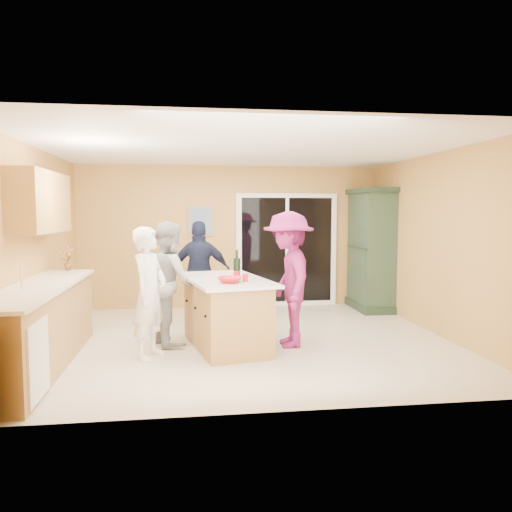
{
  "coord_description": "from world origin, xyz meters",
  "views": [
    {
      "loc": [
        -0.76,
        -6.68,
        1.75
      ],
      "look_at": [
        0.15,
        0.1,
        1.15
      ],
      "focal_mm": 35.0,
      "sensor_mm": 36.0,
      "label": 1
    }
  ],
  "objects": [
    {
      "name": "floor",
      "position": [
        0.0,
        0.0,
        0.0
      ],
      "size": [
        5.5,
        5.5,
        0.0
      ],
      "primitive_type": "plane",
      "color": "beige",
      "rests_on": "ground"
    },
    {
      "name": "ceiling",
      "position": [
        0.0,
        0.0,
        2.6
      ],
      "size": [
        5.5,
        5.0,
        0.1
      ],
      "primitive_type": "cube",
      "color": "white",
      "rests_on": "wall_back"
    },
    {
      "name": "wall_back",
      "position": [
        0.0,
        2.5,
        1.3
      ],
      "size": [
        5.5,
        0.1,
        2.6
      ],
      "primitive_type": "cube",
      "color": "#E7B05F",
      "rests_on": "ground"
    },
    {
      "name": "wall_front",
      "position": [
        0.0,
        -2.5,
        1.3
      ],
      "size": [
        5.5,
        0.1,
        2.6
      ],
      "primitive_type": "cube",
      "color": "#E7B05F",
      "rests_on": "ground"
    },
    {
      "name": "wall_left",
      "position": [
        -2.75,
        0.0,
        1.3
      ],
      "size": [
        0.1,
        5.0,
        2.6
      ],
      "primitive_type": "cube",
      "color": "#E7B05F",
      "rests_on": "ground"
    },
    {
      "name": "wall_right",
      "position": [
        2.75,
        0.0,
        1.3
      ],
      "size": [
        0.1,
        5.0,
        2.6
      ],
      "primitive_type": "cube",
      "color": "#E7B05F",
      "rests_on": "ground"
    },
    {
      "name": "left_cabinet_run",
      "position": [
        -2.45,
        -1.05,
        0.46
      ],
      "size": [
        0.65,
        3.05,
        1.24
      ],
      "color": "#A57740",
      "rests_on": "floor"
    },
    {
      "name": "upper_cabinets",
      "position": [
        -2.58,
        -0.2,
        1.88
      ],
      "size": [
        0.35,
        1.6,
        0.75
      ],
      "primitive_type": "cube",
      "color": "#A57740",
      "rests_on": "wall_left"
    },
    {
      "name": "sliding_door",
      "position": [
        1.05,
        2.46,
        1.05
      ],
      "size": [
        1.9,
        0.07,
        2.1
      ],
      "color": "white",
      "rests_on": "floor"
    },
    {
      "name": "framed_picture",
      "position": [
        -0.55,
        2.48,
        1.6
      ],
      "size": [
        0.46,
        0.04,
        0.56
      ],
      "color": "#A68853",
      "rests_on": "wall_back"
    },
    {
      "name": "kitchen_island",
      "position": [
        -0.3,
        -0.31,
        0.42
      ],
      "size": [
        1.26,
        1.87,
        0.9
      ],
      "rotation": [
        0.0,
        0.0,
        0.21
      ],
      "color": "#A57740",
      "rests_on": "floor"
    },
    {
      "name": "green_hutch",
      "position": [
        2.49,
        1.9,
        1.06
      ],
      "size": [
        0.62,
        1.18,
        2.17
      ],
      "color": "#1E3123",
      "rests_on": "floor"
    },
    {
      "name": "woman_white",
      "position": [
        -1.24,
        -0.66,
        0.79
      ],
      "size": [
        0.57,
        0.68,
        1.58
      ],
      "primitive_type": "imported",
      "rotation": [
        0.0,
        0.0,
        1.16
      ],
      "color": "white",
      "rests_on": "floor"
    },
    {
      "name": "woman_grey",
      "position": [
        -1.02,
        -0.03,
        0.82
      ],
      "size": [
        0.84,
        0.95,
        1.64
      ],
      "primitive_type": "imported",
      "rotation": [
        0.0,
        0.0,
        1.9
      ],
      "color": "gray",
      "rests_on": "floor"
    },
    {
      "name": "woman_navy",
      "position": [
        -0.59,
        1.11,
        0.81
      ],
      "size": [
        0.97,
        0.45,
        1.62
      ],
      "primitive_type": "imported",
      "rotation": [
        0.0,
        0.0,
        3.09
      ],
      "color": "#1C223D",
      "rests_on": "floor"
    },
    {
      "name": "woman_magenta",
      "position": [
        0.52,
        -0.35,
        0.88
      ],
      "size": [
        0.67,
        1.15,
        1.76
      ],
      "primitive_type": "imported",
      "rotation": [
        0.0,
        0.0,
        -1.58
      ],
      "color": "#881D52",
      "rests_on": "floor"
    },
    {
      "name": "serving_bowl",
      "position": [
        -0.28,
        -0.72,
        0.94
      ],
      "size": [
        0.38,
        0.38,
        0.07
      ],
      "primitive_type": "imported",
      "rotation": [
        0.0,
        0.0,
        -0.4
      ],
      "color": "red",
      "rests_on": "kitchen_island"
    },
    {
      "name": "tulip_vase",
      "position": [
        -2.45,
        0.52,
        1.12
      ],
      "size": [
        0.21,
        0.17,
        0.36
      ],
      "primitive_type": "imported",
      "rotation": [
        0.0,
        0.0,
        0.24
      ],
      "color": "red",
      "rests_on": "left_cabinet_run"
    },
    {
      "name": "tumbler_near",
      "position": [
        -0.08,
        -0.67,
        0.95
      ],
      "size": [
        0.08,
        0.08,
        0.1
      ],
      "primitive_type": "cylinder",
      "rotation": [
        0.0,
        0.0,
        0.19
      ],
      "color": "red",
      "rests_on": "kitchen_island"
    },
    {
      "name": "tumbler_far",
      "position": [
        -0.18,
        -0.55,
        0.96
      ],
      "size": [
        0.1,
        0.1,
        0.12
      ],
      "primitive_type": "cylinder",
      "rotation": [
        0.0,
        0.0,
        0.23
      ],
      "color": "red",
      "rests_on": "kitchen_island"
    },
    {
      "name": "wine_bottle",
      "position": [
        -0.17,
        -0.46,
        1.05
      ],
      "size": [
        0.09,
        0.09,
        0.38
      ],
      "rotation": [
        0.0,
        0.0,
        -0.05
      ],
      "color": "black",
      "rests_on": "kitchen_island"
    },
    {
      "name": "white_plate",
      "position": [
        -0.06,
        -0.41,
        0.91
      ],
      "size": [
        0.25,
        0.25,
        0.01
      ],
      "primitive_type": "cylinder",
      "rotation": [
        0.0,
        0.0,
        0.36
      ],
      "color": "white",
      "rests_on": "kitchen_island"
    }
  ]
}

